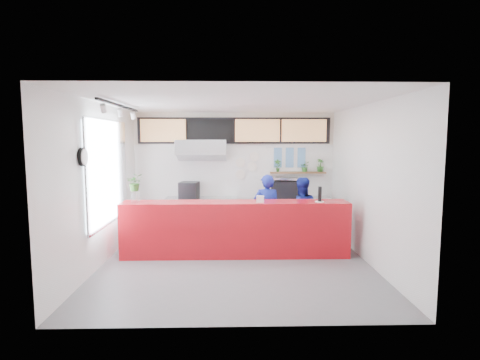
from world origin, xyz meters
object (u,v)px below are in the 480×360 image
(staff_center, at_px, (267,211))
(staff_right, at_px, (301,212))
(panini_oven, at_px, (189,190))
(espresso_machine, at_px, (286,189))
(service_counter, at_px, (235,229))
(pepper_mill, at_px, (320,194))

(staff_center, bearing_deg, staff_right, -173.75)
(panini_oven, relative_size, espresso_machine, 0.68)
(espresso_machine, xyz_separation_m, staff_center, (-0.58, -1.18, -0.31))
(panini_oven, distance_m, staff_center, 2.18)
(service_counter, relative_size, espresso_machine, 7.03)
(espresso_machine, bearing_deg, panini_oven, -161.47)
(staff_right, bearing_deg, staff_center, -2.54)
(staff_right, bearing_deg, pepper_mill, 104.95)
(espresso_machine, relative_size, staff_center, 0.40)
(staff_center, relative_size, pepper_mill, 5.47)
(service_counter, distance_m, pepper_mill, 1.81)
(service_counter, height_order, panini_oven, panini_oven)
(staff_center, bearing_deg, panini_oven, -27.37)
(panini_oven, height_order, espresso_machine, espresso_machine)
(service_counter, height_order, staff_right, staff_right)
(service_counter, relative_size, pepper_mill, 15.53)
(service_counter, bearing_deg, staff_center, 42.22)
(staff_right, bearing_deg, service_counter, 20.71)
(service_counter, xyz_separation_m, pepper_mill, (1.67, -0.09, 0.71))
(staff_right, distance_m, pepper_mill, 0.91)
(panini_oven, distance_m, pepper_mill, 3.37)
(service_counter, bearing_deg, staff_right, 23.81)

